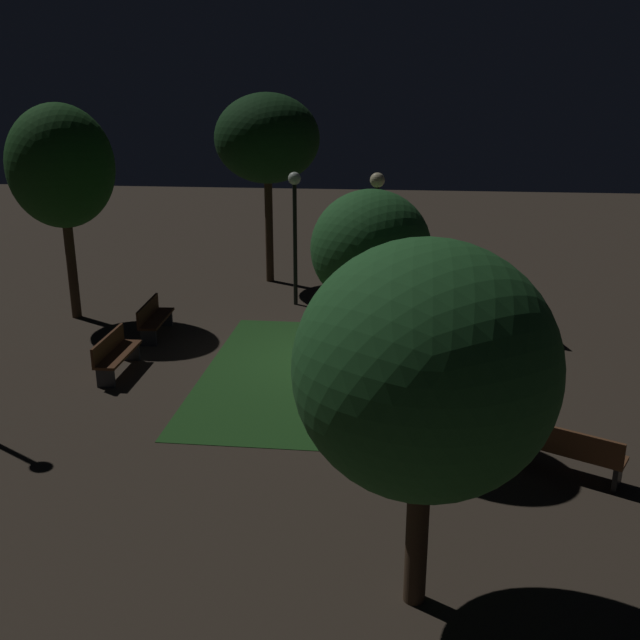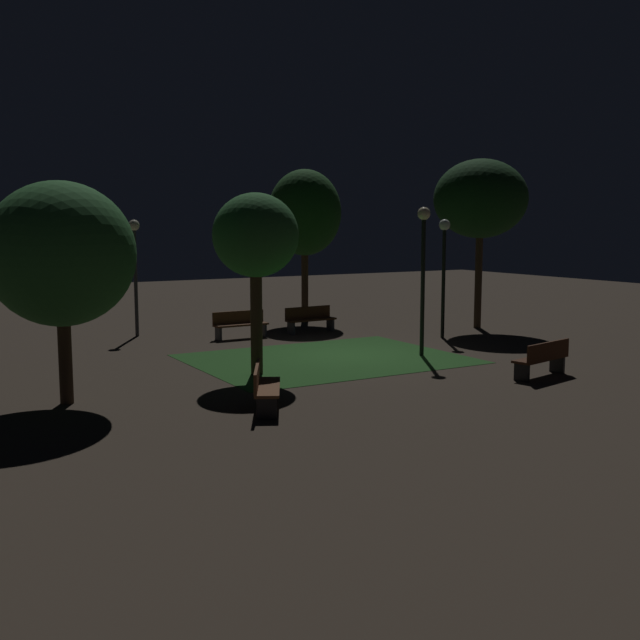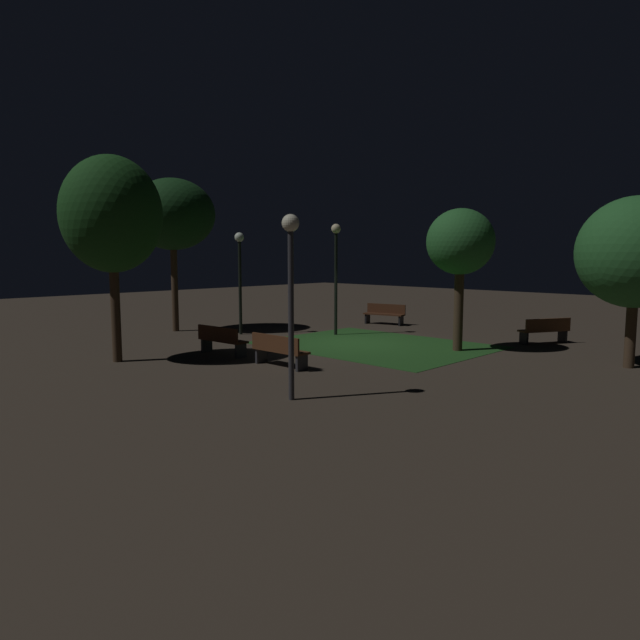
{
  "view_description": "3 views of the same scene",
  "coord_description": "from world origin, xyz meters",
  "px_view_note": "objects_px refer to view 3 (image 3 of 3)",
  "views": [
    {
      "loc": [
        15.65,
        1.71,
        6.06
      ],
      "look_at": [
        -0.22,
        -0.07,
        0.91
      ],
      "focal_mm": 40.45,
      "sensor_mm": 36.0,
      "label": 1
    },
    {
      "loc": [
        11.18,
        17.8,
        3.66
      ],
      "look_at": [
        1.22,
        0.58,
        1.14
      ],
      "focal_mm": 42.2,
      "sensor_mm": 36.0,
      "label": 2
    },
    {
      "loc": [
        12.57,
        -14.45,
        3.02
      ],
      "look_at": [
        -0.72,
        -0.79,
        0.81
      ],
      "focal_mm": 31.73,
      "sensor_mm": 36.0,
      "label": 3
    }
  ],
  "objects_px": {
    "tree_left_canopy": "(460,243)",
    "tree_near_wall": "(112,215)",
    "bench_back_row": "(545,330)",
    "bench_corner": "(279,349)",
    "tree_right_canopy": "(636,253)",
    "bench_lawn_edge": "(385,313)",
    "tree_back_left": "(173,215)",
    "lamp_post_plaza_west": "(336,259)",
    "lamp_post_near_wall": "(291,272)",
    "bench_front_right": "(221,339)",
    "lamp_post_plaza_east": "(240,264)"
  },
  "relations": [
    {
      "from": "tree_right_canopy",
      "to": "lamp_post_plaza_west",
      "type": "xyz_separation_m",
      "value": [
        -9.87,
        -0.9,
        -0.21
      ]
    },
    {
      "from": "bench_back_row",
      "to": "bench_lawn_edge",
      "type": "bearing_deg",
      "value": 176.09
    },
    {
      "from": "tree_right_canopy",
      "to": "tree_near_wall",
      "type": "xyz_separation_m",
      "value": [
        -10.68,
        -9.18,
        1.03
      ]
    },
    {
      "from": "bench_back_row",
      "to": "tree_right_canopy",
      "type": "xyz_separation_m",
      "value": [
        3.31,
        -2.49,
        2.59
      ]
    },
    {
      "from": "tree_near_wall",
      "to": "tree_back_left",
      "type": "bearing_deg",
      "value": 134.06
    },
    {
      "from": "bench_front_right",
      "to": "bench_back_row",
      "type": "bearing_deg",
      "value": 55.89
    },
    {
      "from": "tree_right_canopy",
      "to": "tree_back_left",
      "type": "bearing_deg",
      "value": -163.38
    },
    {
      "from": "bench_front_right",
      "to": "lamp_post_plaza_west",
      "type": "distance_m",
      "value": 6.11
    },
    {
      "from": "bench_front_right",
      "to": "tree_back_left",
      "type": "relative_size",
      "value": 0.31
    },
    {
      "from": "tree_back_left",
      "to": "lamp_post_plaza_west",
      "type": "height_order",
      "value": "tree_back_left"
    },
    {
      "from": "bench_lawn_edge",
      "to": "tree_back_left",
      "type": "xyz_separation_m",
      "value": [
        -4.63,
        -7.51,
        4.08
      ]
    },
    {
      "from": "tree_left_canopy",
      "to": "bench_lawn_edge",
      "type": "bearing_deg",
      "value": 146.9
    },
    {
      "from": "bench_corner",
      "to": "lamp_post_plaza_east",
      "type": "height_order",
      "value": "lamp_post_plaza_east"
    },
    {
      "from": "lamp_post_plaza_west",
      "to": "lamp_post_plaza_east",
      "type": "bearing_deg",
      "value": -138.42
    },
    {
      "from": "bench_corner",
      "to": "tree_left_canopy",
      "type": "height_order",
      "value": "tree_left_canopy"
    },
    {
      "from": "tree_back_left",
      "to": "lamp_post_plaza_west",
      "type": "bearing_deg",
      "value": 34.39
    },
    {
      "from": "tree_left_canopy",
      "to": "lamp_post_plaza_east",
      "type": "distance_m",
      "value": 8.28
    },
    {
      "from": "tree_back_left",
      "to": "tree_near_wall",
      "type": "relative_size",
      "value": 1.04
    },
    {
      "from": "lamp_post_near_wall",
      "to": "lamp_post_plaza_west",
      "type": "bearing_deg",
      "value": 127.15
    },
    {
      "from": "bench_corner",
      "to": "bench_lawn_edge",
      "type": "height_order",
      "value": "same"
    },
    {
      "from": "bench_front_right",
      "to": "bench_corner",
      "type": "height_order",
      "value": "same"
    },
    {
      "from": "tree_right_canopy",
      "to": "tree_back_left",
      "type": "xyz_separation_m",
      "value": [
        -15.18,
        -4.53,
        1.49
      ]
    },
    {
      "from": "bench_front_right",
      "to": "tree_near_wall",
      "type": "relative_size",
      "value": 0.32
    },
    {
      "from": "bench_corner",
      "to": "lamp_post_plaza_east",
      "type": "relative_size",
      "value": 0.47
    },
    {
      "from": "bench_lawn_edge",
      "to": "tree_back_left",
      "type": "height_order",
      "value": "tree_back_left"
    },
    {
      "from": "lamp_post_near_wall",
      "to": "tree_near_wall",
      "type": "bearing_deg",
      "value": -175.3
    },
    {
      "from": "bench_corner",
      "to": "bench_front_right",
      "type": "bearing_deg",
      "value": 180.0
    },
    {
      "from": "bench_front_right",
      "to": "tree_near_wall",
      "type": "xyz_separation_m",
      "value": [
        -1.28,
        -2.66,
        3.62
      ]
    },
    {
      "from": "bench_lawn_edge",
      "to": "tree_left_canopy",
      "type": "bearing_deg",
      "value": -33.1
    },
    {
      "from": "bench_front_right",
      "to": "lamp_post_plaza_west",
      "type": "relative_size",
      "value": 0.44
    },
    {
      "from": "tree_right_canopy",
      "to": "lamp_post_plaza_east",
      "type": "xyz_separation_m",
      "value": [
        -12.58,
        -3.3,
        -0.4
      ]
    },
    {
      "from": "bench_back_row",
      "to": "tree_back_left",
      "type": "relative_size",
      "value": 0.3
    },
    {
      "from": "bench_back_row",
      "to": "tree_left_canopy",
      "type": "xyz_separation_m",
      "value": [
        -1.41,
        -3.31,
        2.88
      ]
    },
    {
      "from": "lamp_post_near_wall",
      "to": "bench_front_right",
      "type": "bearing_deg",
      "value": 158.55
    },
    {
      "from": "bench_corner",
      "to": "tree_right_canopy",
      "type": "distance_m",
      "value": 9.76
    },
    {
      "from": "bench_front_right",
      "to": "lamp_post_plaza_west",
      "type": "height_order",
      "value": "lamp_post_plaza_west"
    },
    {
      "from": "tree_left_canopy",
      "to": "lamp_post_plaza_west",
      "type": "relative_size",
      "value": 1.07
    },
    {
      "from": "lamp_post_plaza_west",
      "to": "bench_corner",
      "type": "bearing_deg",
      "value": -61.27
    },
    {
      "from": "lamp_post_near_wall",
      "to": "tree_right_canopy",
      "type": "bearing_deg",
      "value": 65.03
    },
    {
      "from": "tree_back_left",
      "to": "bench_lawn_edge",
      "type": "bearing_deg",
      "value": 58.36
    },
    {
      "from": "bench_back_row",
      "to": "lamp_post_plaza_west",
      "type": "height_order",
      "value": "lamp_post_plaza_west"
    },
    {
      "from": "tree_right_canopy",
      "to": "tree_near_wall",
      "type": "height_order",
      "value": "tree_near_wall"
    },
    {
      "from": "bench_front_right",
      "to": "lamp_post_plaza_west",
      "type": "bearing_deg",
      "value": 94.78
    },
    {
      "from": "tree_right_canopy",
      "to": "lamp_post_plaza_west",
      "type": "bearing_deg",
      "value": -174.78
    },
    {
      "from": "bench_corner",
      "to": "lamp_post_plaza_west",
      "type": "bearing_deg",
      "value": 118.73
    },
    {
      "from": "lamp_post_plaza_west",
      "to": "tree_back_left",
      "type": "bearing_deg",
      "value": -145.61
    },
    {
      "from": "bench_back_row",
      "to": "lamp_post_near_wall",
      "type": "height_order",
      "value": "lamp_post_near_wall"
    },
    {
      "from": "lamp_post_plaza_west",
      "to": "lamp_post_near_wall",
      "type": "distance_m",
      "value": 9.7
    },
    {
      "from": "bench_lawn_edge",
      "to": "tree_left_canopy",
      "type": "height_order",
      "value": "tree_left_canopy"
    },
    {
      "from": "tree_left_canopy",
      "to": "tree_near_wall",
      "type": "bearing_deg",
      "value": -125.53
    }
  ]
}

